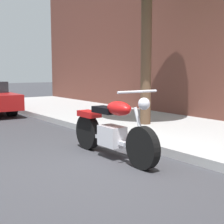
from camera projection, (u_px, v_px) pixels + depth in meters
ground_plane at (101, 169)px, 4.69m from camera, size 60.00×60.00×0.00m
sidewalk at (223, 140)px, 6.33m from camera, size 21.28×3.18×0.14m
motorcycle at (112, 130)px, 5.23m from camera, size 2.09×0.70×1.11m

